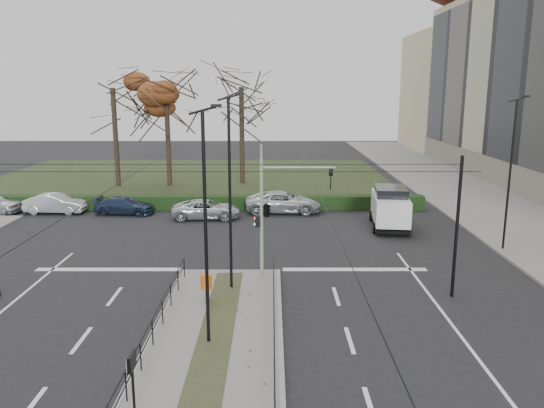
{
  "coord_description": "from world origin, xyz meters",
  "views": [
    {
      "loc": [
        1.98,
        -19.09,
        8.62
      ],
      "look_at": [
        1.98,
        7.01,
        2.91
      ],
      "focal_mm": 35.0,
      "sensor_mm": 36.0,
      "label": 1
    }
  ],
  "objects": [
    {
      "name": "ground",
      "position": [
        0.0,
        0.0,
        0.0
      ],
      "size": [
        140.0,
        140.0,
        0.0
      ],
      "primitive_type": "plane",
      "color": "black",
      "rests_on": "ground"
    },
    {
      "name": "litter_bin",
      "position": [
        -0.69,
        1.16,
        0.96
      ],
      "size": [
        0.45,
        0.45,
        1.15
      ],
      "color": "black",
      "rests_on": "median_island"
    },
    {
      "name": "streetlamp_median_far",
      "position": [
        0.23,
        2.71,
        4.38
      ],
      "size": [
        0.7,
        0.14,
        8.33
      ],
      "color": "black",
      "rests_on": "median_island"
    },
    {
      "name": "parked_car_second",
      "position": [
        -13.3,
        17.33,
        0.69
      ],
      "size": [
        4.22,
        1.57,
        1.38
      ],
      "primitive_type": "imported",
      "rotation": [
        0.0,
        0.0,
        1.54
      ],
      "color": "#B8BCC1",
      "rests_on": "ground"
    },
    {
      "name": "park",
      "position": [
        -6.0,
        32.0,
        0.05
      ],
      "size": [
        38.0,
        26.0,
        0.1
      ],
      "primitive_type": "cube",
      "color": "black",
      "rests_on": "ground"
    },
    {
      "name": "streetlamp_median_near",
      "position": [
        -0.18,
        -2.35,
        4.21
      ],
      "size": [
        0.67,
        0.14,
        8.01
      ],
      "color": "black",
      "rests_on": "median_island"
    },
    {
      "name": "streetlamp_sidewalk",
      "position": [
        14.52,
        8.44,
        4.28
      ],
      "size": [
        0.68,
        0.14,
        8.14
      ],
      "color": "black",
      "rests_on": "sidewalk_east"
    },
    {
      "name": "sidewalk_east",
      "position": [
        18.0,
        22.0,
        0.07
      ],
      "size": [
        8.0,
        90.0,
        0.14
      ],
      "primitive_type": "cube",
      "color": "#605E5C",
      "rests_on": "ground"
    },
    {
      "name": "parked_car_third",
      "position": [
        -8.36,
        17.1,
        0.6
      ],
      "size": [
        4.3,
        2.08,
        1.21
      ],
      "primitive_type": "imported",
      "rotation": [
        0.0,
        0.0,
        1.47
      ],
      "color": "#1D2B45",
      "rests_on": "ground"
    },
    {
      "name": "rust_tree",
      "position": [
        -11.79,
        27.65,
        8.65
      ],
      "size": [
        9.12,
        9.12,
        11.26
      ],
      "color": "black",
      "rests_on": "park"
    },
    {
      "name": "bare_tree_center",
      "position": [
        -0.75,
        29.08,
        8.1
      ],
      "size": [
        6.82,
        6.82,
        11.48
      ],
      "color": "black",
      "rests_on": "park"
    },
    {
      "name": "parked_car_fifth",
      "position": [
        2.79,
        17.62,
        0.75
      ],
      "size": [
        5.38,
        2.51,
        1.49
      ],
      "primitive_type": "imported",
      "rotation": [
        0.0,
        0.0,
        1.56
      ],
      "color": "#B8BCC1",
      "rests_on": "ground"
    },
    {
      "name": "hedge",
      "position": [
        -6.0,
        18.6,
        0.5
      ],
      "size": [
        38.0,
        1.0,
        1.0
      ],
      "primitive_type": "cube",
      "color": "black",
      "rests_on": "ground"
    },
    {
      "name": "traffic_light",
      "position": [
        1.82,
        4.5,
        3.29
      ],
      "size": [
        3.68,
        2.11,
        5.42
      ],
      "color": "gray",
      "rests_on": "median_island"
    },
    {
      "name": "catenary",
      "position": [
        0.0,
        1.62,
        3.42
      ],
      "size": [
        20.0,
        34.0,
        6.0
      ],
      "color": "black",
      "rests_on": "ground"
    },
    {
      "name": "median_island",
      "position": [
        0.0,
        -2.5,
        0.07
      ],
      "size": [
        4.4,
        15.0,
        0.14
      ],
      "primitive_type": "cube",
      "color": "#605E5C",
      "rests_on": "ground"
    },
    {
      "name": "bare_tree_near",
      "position": [
        -7.22,
        27.82,
        7.7
      ],
      "size": [
        7.67,
        7.67,
        10.89
      ],
      "color": "black",
      "rests_on": "park"
    },
    {
      "name": "white_van",
      "position": [
        9.41,
        13.43,
        1.34
      ],
      "size": [
        2.69,
        5.15,
        2.59
      ],
      "color": "white",
      "rests_on": "ground"
    },
    {
      "name": "info_panel",
      "position": [
        -1.51,
        -7.13,
        1.78
      ],
      "size": [
        0.12,
        0.54,
        2.09
      ],
      "color": "black",
      "rests_on": "median_island"
    },
    {
      "name": "median_railing",
      "position": [
        0.0,
        -2.6,
        0.98
      ],
      "size": [
        4.14,
        13.24,
        0.92
      ],
      "color": "black",
      "rests_on": "median_island"
    },
    {
      "name": "parked_car_fourth",
      "position": [
        -2.47,
        15.81,
        0.63
      ],
      "size": [
        4.63,
        2.26,
        1.27
      ],
      "primitive_type": "imported",
      "rotation": [
        0.0,
        0.0,
        1.61
      ],
      "color": "#B8BCC1",
      "rests_on": "ground"
    }
  ]
}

